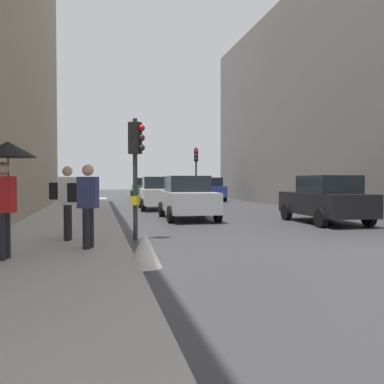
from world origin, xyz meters
TOP-DOWN VIEW (x-y plane):
  - ground_plane at (0.00, 0.00)m, footprint 120.00×120.00m
  - sidewalk_kerb at (-6.78, 6.00)m, footprint 3.36×40.00m
  - traffic_light_near_right at (-4.78, 2.85)m, footprint 0.44×0.37m
  - traffic_light_far_median at (0.73, 19.15)m, footprint 0.25×0.43m
  - car_blue_van at (2.42, 22.16)m, footprint 2.12×4.25m
  - car_dark_suv at (2.42, 5.56)m, footprint 2.07×4.23m
  - car_white_compact at (-2.57, 14.10)m, footprint 2.17×4.28m
  - car_silver_hatchback at (-2.21, 8.25)m, footprint 2.11×4.25m
  - car_green_estate at (-1.92, 28.43)m, footprint 2.18×4.28m
  - pedestrian_with_umbrella at (-7.39, -0.23)m, footprint 1.00×1.00m
  - pedestrian_with_grey_backpack at (-6.02, 0.73)m, footprint 0.66×0.46m
  - pedestrian_with_black_backpack at (-6.53, 2.06)m, footprint 0.62×0.36m
  - warning_sign_triangle at (-4.95, -0.73)m, footprint 0.64×0.64m

SIDE VIEW (x-z plane):
  - ground_plane at x=0.00m, z-range 0.00..0.00m
  - sidewalk_kerb at x=-6.78m, z-range 0.00..0.16m
  - warning_sign_triangle at x=-4.95m, z-range 0.00..0.65m
  - car_blue_van at x=2.42m, z-range 0.00..1.76m
  - car_dark_suv at x=2.42m, z-range 0.00..1.76m
  - car_white_compact at x=-2.57m, z-range 0.00..1.76m
  - car_silver_hatchback at x=-2.21m, z-range 0.00..1.76m
  - car_green_estate at x=-1.92m, z-range 0.00..1.76m
  - pedestrian_with_grey_backpack at x=-6.02m, z-range 0.28..2.05m
  - pedestrian_with_black_backpack at x=-6.53m, z-range 0.28..2.05m
  - pedestrian_with_umbrella at x=-7.39m, z-range 0.77..2.91m
  - traffic_light_near_right at x=-4.78m, z-range 0.61..3.85m
  - traffic_light_far_median at x=0.73m, z-range 0.72..4.49m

